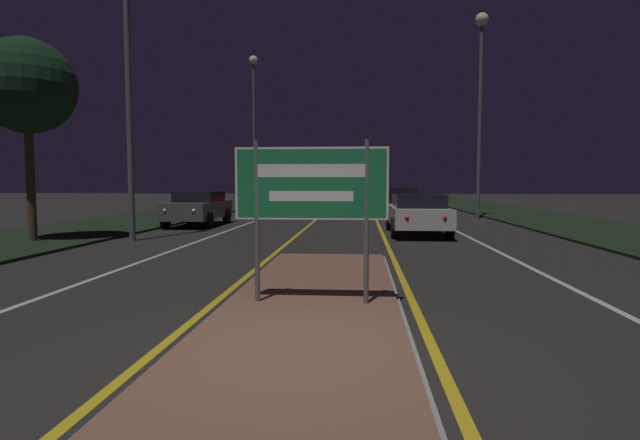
{
  "coord_description": "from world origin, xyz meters",
  "views": [
    {
      "loc": [
        0.67,
        -4.83,
        1.75
      ],
      "look_at": [
        0.0,
        3.46,
        1.14
      ],
      "focal_mm": 28.0,
      "sensor_mm": 36.0,
      "label": 1
    }
  ],
  "objects_px": {
    "streetlight_left_near": "(128,69)",
    "car_receding_1": "(401,202)",
    "highway_sign": "(311,190)",
    "car_receding_0": "(417,213)",
    "car_approaching_1": "(309,199)",
    "car_approaching_0": "(198,207)",
    "streetlight_right_near": "(481,77)",
    "streetlight_left_far": "(254,105)"
  },
  "relations": [
    {
      "from": "streetlight_left_near",
      "to": "car_receding_0",
      "type": "height_order",
      "value": "streetlight_left_near"
    },
    {
      "from": "car_approaching_0",
      "to": "car_approaching_1",
      "type": "distance_m",
      "value": 11.95
    },
    {
      "from": "streetlight_left_near",
      "to": "car_receding_0",
      "type": "bearing_deg",
      "value": 16.37
    },
    {
      "from": "car_approaching_0",
      "to": "car_approaching_1",
      "type": "bearing_deg",
      "value": 73.31
    },
    {
      "from": "car_approaching_1",
      "to": "streetlight_left_near",
      "type": "bearing_deg",
      "value": -102.15
    },
    {
      "from": "streetlight_left_near",
      "to": "car_approaching_1",
      "type": "relative_size",
      "value": 1.9
    },
    {
      "from": "car_receding_0",
      "to": "car_approaching_1",
      "type": "bearing_deg",
      "value": 109.93
    },
    {
      "from": "car_receding_1",
      "to": "car_approaching_0",
      "type": "relative_size",
      "value": 0.96
    },
    {
      "from": "car_receding_1",
      "to": "car_approaching_1",
      "type": "relative_size",
      "value": 0.93
    },
    {
      "from": "streetlight_left_near",
      "to": "car_receding_1",
      "type": "xyz_separation_m",
      "value": [
        9.02,
        11.35,
        -4.34
      ]
    },
    {
      "from": "streetlight_left_far",
      "to": "car_receding_1",
      "type": "xyz_separation_m",
      "value": [
        9.36,
        -8.0,
        -6.25
      ]
    },
    {
      "from": "streetlight_right_near",
      "to": "car_approaching_1",
      "type": "relative_size",
      "value": 2.19
    },
    {
      "from": "highway_sign",
      "to": "car_approaching_1",
      "type": "relative_size",
      "value": 0.5
    },
    {
      "from": "streetlight_left_far",
      "to": "car_approaching_0",
      "type": "xyz_separation_m",
      "value": [
        0.57,
        -13.8,
        -6.29
      ]
    },
    {
      "from": "streetlight_right_near",
      "to": "car_approaching_0",
      "type": "xyz_separation_m",
      "value": [
        -12.44,
        -4.79,
        -6.12
      ]
    },
    {
      "from": "streetlight_left_near",
      "to": "car_receding_1",
      "type": "height_order",
      "value": "streetlight_left_near"
    },
    {
      "from": "highway_sign",
      "to": "car_receding_1",
      "type": "relative_size",
      "value": 0.54
    },
    {
      "from": "car_approaching_1",
      "to": "streetlight_left_far",
      "type": "bearing_deg",
      "value": 149.48
    },
    {
      "from": "streetlight_left_near",
      "to": "car_approaching_0",
      "type": "relative_size",
      "value": 1.97
    },
    {
      "from": "car_receding_0",
      "to": "car_receding_1",
      "type": "height_order",
      "value": "car_receding_1"
    },
    {
      "from": "highway_sign",
      "to": "car_approaching_0",
      "type": "xyz_separation_m",
      "value": [
        -6.03,
        13.38,
        -0.91
      ]
    },
    {
      "from": "highway_sign",
      "to": "streetlight_right_near",
      "type": "distance_m",
      "value": 19.96
    },
    {
      "from": "car_receding_1",
      "to": "streetlight_left_near",
      "type": "bearing_deg",
      "value": -128.48
    },
    {
      "from": "highway_sign",
      "to": "car_approaching_1",
      "type": "height_order",
      "value": "highway_sign"
    },
    {
      "from": "streetlight_left_far",
      "to": "car_receding_1",
      "type": "distance_m",
      "value": 13.81
    },
    {
      "from": "streetlight_left_near",
      "to": "streetlight_left_far",
      "type": "distance_m",
      "value": 19.45
    },
    {
      "from": "car_receding_1",
      "to": "streetlight_right_near",
      "type": "bearing_deg",
      "value": -15.5
    },
    {
      "from": "highway_sign",
      "to": "car_receding_0",
      "type": "bearing_deg",
      "value": 75.89
    },
    {
      "from": "highway_sign",
      "to": "streetlight_right_near",
      "type": "height_order",
      "value": "streetlight_right_near"
    },
    {
      "from": "streetlight_right_near",
      "to": "car_approaching_0",
      "type": "height_order",
      "value": "streetlight_right_near"
    },
    {
      "from": "streetlight_right_near",
      "to": "highway_sign",
      "type": "bearing_deg",
      "value": -109.45
    },
    {
      "from": "highway_sign",
      "to": "car_approaching_0",
      "type": "relative_size",
      "value": 0.52
    },
    {
      "from": "car_approaching_0",
      "to": "car_approaching_1",
      "type": "height_order",
      "value": "car_approaching_0"
    },
    {
      "from": "streetlight_right_near",
      "to": "car_receding_0",
      "type": "distance_m",
      "value": 10.57
    },
    {
      "from": "car_receding_0",
      "to": "car_approaching_0",
      "type": "bearing_deg",
      "value": 161.21
    },
    {
      "from": "streetlight_left_near",
      "to": "car_receding_1",
      "type": "distance_m",
      "value": 15.13
    },
    {
      "from": "highway_sign",
      "to": "car_receding_1",
      "type": "distance_m",
      "value": 19.4
    },
    {
      "from": "car_receding_0",
      "to": "highway_sign",
      "type": "bearing_deg",
      "value": -104.11
    },
    {
      "from": "streetlight_left_near",
      "to": "streetlight_right_near",
      "type": "height_order",
      "value": "streetlight_right_near"
    },
    {
      "from": "streetlight_left_far",
      "to": "car_approaching_1",
      "type": "bearing_deg",
      "value": -30.52
    },
    {
      "from": "highway_sign",
      "to": "car_receding_0",
      "type": "xyz_separation_m",
      "value": [
        2.62,
        10.43,
        -0.91
      ]
    },
    {
      "from": "car_receding_0",
      "to": "car_approaching_1",
      "type": "distance_m",
      "value": 15.3
    }
  ]
}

